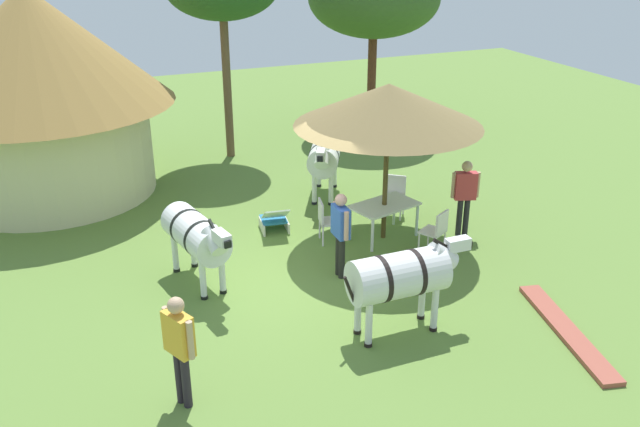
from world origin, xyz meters
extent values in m
plane|color=olive|center=(0.00, 0.00, 0.00)|extent=(36.00, 36.00, 0.00)
cylinder|color=beige|center=(-3.64, 6.02, 1.08)|extent=(4.73, 4.73, 2.16)
cone|color=olive|center=(-3.64, 6.02, 3.46)|extent=(6.04, 6.04, 2.61)
cylinder|color=#483B19|center=(2.48, 0.74, 1.19)|extent=(0.10, 0.10, 2.39)
cone|color=brown|center=(2.48, 0.74, 2.80)|extent=(3.66, 3.66, 0.82)
cube|color=silver|center=(2.48, 0.74, 0.72)|extent=(1.50, 1.12, 0.04)
cylinder|color=silver|center=(1.80, 0.92, 0.35)|extent=(0.06, 0.06, 0.70)
cylinder|color=silver|center=(2.98, 1.23, 0.35)|extent=(0.06, 0.06, 0.70)
cylinder|color=silver|center=(1.98, 0.25, 0.35)|extent=(0.06, 0.06, 0.70)
cylinder|color=silver|center=(3.15, 0.56, 0.35)|extent=(0.06, 0.06, 0.70)
cube|color=white|center=(3.04, -0.22, 0.45)|extent=(0.59, 0.58, 0.04)
cube|color=white|center=(3.14, -0.38, 0.68)|extent=(0.40, 0.26, 0.45)
cylinder|color=white|center=(2.79, -0.16, 0.23)|extent=(0.04, 0.04, 0.45)
cylinder|color=white|center=(3.12, 0.03, 0.23)|extent=(0.04, 0.04, 0.45)
cylinder|color=white|center=(2.97, -0.47, 0.23)|extent=(0.04, 0.04, 0.45)
cylinder|color=white|center=(3.30, -0.28, 0.23)|extent=(0.04, 0.04, 0.45)
cube|color=white|center=(3.17, 1.62, 0.45)|extent=(0.61, 0.60, 0.04)
cube|color=white|center=(3.29, 1.77, 0.68)|extent=(0.37, 0.30, 0.45)
cylinder|color=white|center=(3.21, 1.36, 0.23)|extent=(0.04, 0.04, 0.45)
cylinder|color=white|center=(2.91, 1.60, 0.23)|extent=(0.04, 0.04, 0.45)
cylinder|color=white|center=(3.43, 1.64, 0.23)|extent=(0.04, 0.04, 0.45)
cylinder|color=white|center=(3.14, 1.88, 0.23)|extent=(0.04, 0.04, 0.45)
cube|color=silver|center=(1.39, 0.98, 0.45)|extent=(0.50, 0.52, 0.04)
cube|color=silver|center=(1.20, 1.02, 0.68)|extent=(0.13, 0.44, 0.45)
cylinder|color=silver|center=(1.60, 1.13, 0.23)|extent=(0.04, 0.04, 0.45)
cylinder|color=silver|center=(1.52, 0.76, 0.23)|extent=(0.04, 0.04, 0.45)
cylinder|color=silver|center=(1.25, 1.21, 0.23)|extent=(0.04, 0.04, 0.45)
cylinder|color=silver|center=(1.17, 0.84, 0.23)|extent=(0.04, 0.04, 0.45)
cylinder|color=black|center=(4.11, 0.22, 0.40)|extent=(0.12, 0.12, 0.81)
cylinder|color=black|center=(3.98, 0.27, 0.40)|extent=(0.12, 0.12, 0.81)
cube|color=#B93639|center=(4.05, 0.24, 1.09)|extent=(0.48, 0.33, 0.57)
cylinder|color=tan|center=(4.28, 0.17, 1.11)|extent=(0.08, 0.08, 0.54)
cylinder|color=tan|center=(3.81, 0.32, 1.11)|extent=(0.08, 0.08, 0.54)
sphere|color=tan|center=(4.05, 0.24, 1.50)|extent=(0.22, 0.22, 0.22)
cylinder|color=black|center=(0.99, -0.35, 0.41)|extent=(0.12, 0.12, 0.81)
cylinder|color=black|center=(0.99, -0.49, 0.41)|extent=(0.12, 0.12, 0.81)
cube|color=#325ABA|center=(0.99, -0.42, 1.10)|extent=(0.21, 0.44, 0.57)
cylinder|color=tan|center=(0.99, -0.17, 1.12)|extent=(0.08, 0.08, 0.54)
cylinder|color=tan|center=(0.98, -0.67, 1.12)|extent=(0.08, 0.08, 0.54)
sphere|color=tan|center=(0.99, -0.42, 1.52)|extent=(0.22, 0.22, 0.22)
cylinder|color=#241D28|center=(-2.46, -2.84, 0.42)|extent=(0.12, 0.12, 0.83)
cylinder|color=#241D28|center=(-2.40, -2.97, 0.42)|extent=(0.12, 0.12, 0.83)
cube|color=gold|center=(-2.43, -2.91, 1.12)|extent=(0.38, 0.50, 0.59)
cylinder|color=tan|center=(-2.54, -2.68, 1.14)|extent=(0.09, 0.09, 0.55)
cylinder|color=tan|center=(-2.32, -3.14, 1.14)|extent=(0.09, 0.09, 0.55)
sphere|color=tan|center=(-2.43, -2.91, 1.55)|extent=(0.22, 0.22, 0.22)
cube|color=teal|center=(0.53, 2.01, 0.22)|extent=(0.59, 0.62, 0.03)
cube|color=white|center=(0.49, 1.74, 0.45)|extent=(0.59, 0.59, 0.36)
cube|color=beige|center=(0.26, 1.99, 0.11)|extent=(0.13, 0.60, 0.22)
cube|color=beige|center=(0.77, 1.92, 0.11)|extent=(0.13, 0.60, 0.22)
cylinder|color=silver|center=(-1.47, 0.35, 0.97)|extent=(0.97, 1.68, 0.66)
cylinder|color=black|center=(-1.53, 0.66, 0.97)|extent=(0.68, 0.21, 0.68)
cylinder|color=black|center=(-1.41, 0.07, 0.97)|extent=(0.68, 0.21, 0.68)
cylinder|color=silver|center=(-1.31, -0.42, 1.15)|extent=(0.40, 0.59, 0.50)
cube|color=silver|center=(-1.25, -0.70, 1.31)|extent=(0.26, 0.43, 0.20)
cube|color=black|center=(-1.22, -0.87, 1.28)|extent=(0.14, 0.14, 0.12)
cube|color=black|center=(-1.31, -0.42, 1.35)|extent=(0.11, 0.37, 0.28)
cylinder|color=silver|center=(-1.17, -0.20, 0.36)|extent=(0.11, 0.11, 0.72)
cylinder|color=black|center=(-1.17, -0.20, 0.03)|extent=(0.13, 0.13, 0.06)
cylinder|color=silver|center=(-1.53, -0.27, 0.36)|extent=(0.11, 0.11, 0.72)
cylinder|color=black|center=(-1.53, -0.27, 0.03)|extent=(0.13, 0.13, 0.06)
cylinder|color=silver|center=(-1.41, 0.98, 0.36)|extent=(0.11, 0.11, 0.72)
cylinder|color=black|center=(-1.41, 0.98, 0.03)|extent=(0.13, 0.13, 0.06)
cylinder|color=silver|center=(-1.77, 0.90, 0.36)|extent=(0.11, 0.11, 0.72)
cylinder|color=black|center=(-1.77, 0.90, 0.03)|extent=(0.13, 0.13, 0.06)
cylinder|color=black|center=(-1.64, 1.17, 0.87)|extent=(0.10, 0.24, 0.53)
cylinder|color=silver|center=(1.06, -2.44, 1.02)|extent=(1.53, 0.72, 0.72)
cylinder|color=black|center=(0.75, -2.44, 1.02)|extent=(0.08, 0.73, 0.73)
cylinder|color=black|center=(1.33, -2.44, 1.02)|extent=(0.08, 0.73, 0.73)
cylinder|color=silver|center=(1.82, -2.44, 1.20)|extent=(0.55, 0.32, 0.52)
cube|color=silver|center=(2.10, -2.44, 1.36)|extent=(0.40, 0.18, 0.20)
cube|color=black|center=(2.28, -2.44, 1.33)|extent=(0.12, 0.12, 0.12)
cube|color=black|center=(1.82, -2.44, 1.40)|extent=(0.37, 0.04, 0.28)
cylinder|color=silver|center=(1.64, -2.25, 0.38)|extent=(0.11, 0.11, 0.75)
cylinder|color=black|center=(1.64, -2.25, 0.03)|extent=(0.13, 0.13, 0.06)
cylinder|color=silver|center=(1.64, -2.64, 0.38)|extent=(0.11, 0.11, 0.75)
cylinder|color=black|center=(1.64, -2.64, 0.03)|extent=(0.13, 0.13, 0.06)
cylinder|color=silver|center=(0.48, -2.25, 0.38)|extent=(0.11, 0.11, 0.75)
cylinder|color=black|center=(0.48, -2.25, 0.03)|extent=(0.13, 0.13, 0.06)
cylinder|color=silver|center=(0.48, -2.64, 0.38)|extent=(0.11, 0.11, 0.75)
cylinder|color=black|center=(0.48, -2.64, 0.03)|extent=(0.13, 0.13, 0.06)
cylinder|color=black|center=(0.25, -2.44, 0.92)|extent=(0.24, 0.05, 0.53)
cylinder|color=silver|center=(2.25, 3.34, 1.02)|extent=(1.29, 1.63, 0.69)
cylinder|color=black|center=(2.39, 3.60, 1.02)|extent=(0.66, 0.40, 0.71)
cylinder|color=black|center=(2.13, 3.11, 1.02)|extent=(0.66, 0.40, 0.71)
cylinder|color=silver|center=(1.91, 2.69, 1.20)|extent=(0.53, 0.63, 0.51)
cube|color=silver|center=(1.79, 2.44, 1.36)|extent=(0.34, 0.44, 0.20)
cube|color=black|center=(1.70, 2.28, 1.33)|extent=(0.16, 0.16, 0.12)
cube|color=black|center=(1.91, 2.69, 1.40)|extent=(0.20, 0.34, 0.28)
cylinder|color=silver|center=(2.16, 2.76, 0.38)|extent=(0.11, 0.11, 0.76)
cylinder|color=black|center=(2.16, 2.76, 0.03)|extent=(0.13, 0.13, 0.06)
cylinder|color=silver|center=(1.83, 2.93, 0.38)|extent=(0.11, 0.11, 0.76)
cylinder|color=black|center=(1.83, 2.93, 0.03)|extent=(0.13, 0.13, 0.06)
cylinder|color=silver|center=(2.68, 3.75, 0.38)|extent=(0.11, 0.11, 0.76)
cylinder|color=black|center=(2.68, 3.75, 0.03)|extent=(0.13, 0.13, 0.06)
cylinder|color=silver|center=(2.35, 3.93, 0.38)|extent=(0.11, 0.11, 0.76)
cylinder|color=black|center=(2.35, 3.93, 0.03)|extent=(0.13, 0.13, 0.06)
cylinder|color=black|center=(2.62, 4.04, 0.92)|extent=(0.15, 0.23, 0.53)
cylinder|color=brown|center=(0.98, 7.01, 1.85)|extent=(0.22, 0.22, 3.70)
cylinder|color=#552D1E|center=(5.74, 7.98, 1.43)|extent=(0.26, 0.26, 2.86)
cube|color=#9F4E3E|center=(3.56, -3.53, 0.04)|extent=(1.00, 2.81, 0.08)
camera|label=1|loc=(-3.59, -10.57, 6.13)|focal=38.49mm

